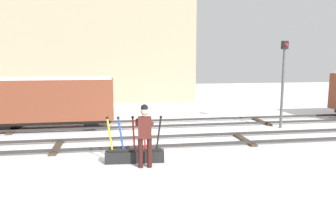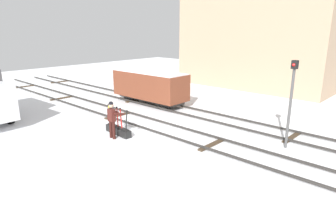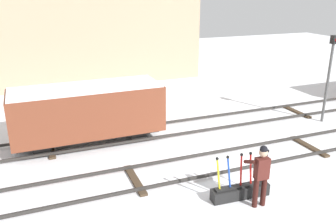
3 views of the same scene
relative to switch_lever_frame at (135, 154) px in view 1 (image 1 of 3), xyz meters
The scene contains 8 objects.
ground_plane 2.24m from the switch_lever_frame, 66.45° to the left, with size 60.00×60.00×0.00m, color white.
track_main_line 2.23m from the switch_lever_frame, 66.45° to the left, with size 44.00×1.94×0.18m.
track_siding_near 5.63m from the switch_lever_frame, 80.91° to the left, with size 44.00×1.94×0.18m.
switch_lever_frame is the anchor object (origin of this frame).
rail_worker 1.01m from the switch_lever_frame, 63.15° to the right, with size 0.56×0.71×1.87m.
signal_post 8.40m from the switch_lever_frame, 30.27° to the left, with size 0.24×0.32×3.95m.
apartment_building 18.13m from the switch_lever_frame, 94.35° to the left, with size 13.89×6.47×11.13m.
freight_car_mid_siding 6.63m from the switch_lever_frame, 121.91° to the left, with size 5.75×2.12×2.34m.
Camera 1 is at (-1.52, -12.04, 3.15)m, focal length 35.78 mm.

